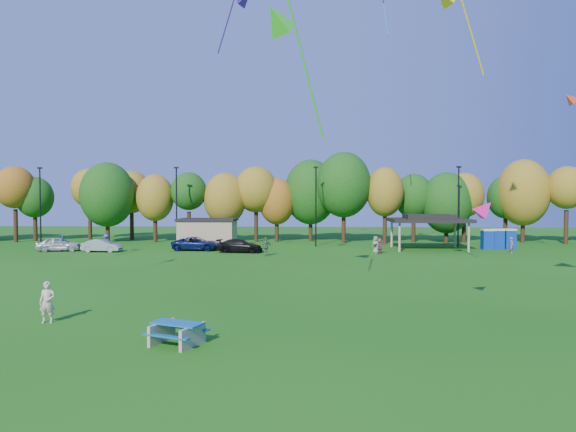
{
  "coord_description": "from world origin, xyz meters",
  "views": [
    {
      "loc": [
        1.25,
        -18.31,
        5.5
      ],
      "look_at": [
        0.24,
        6.0,
        4.66
      ],
      "focal_mm": 32.0,
      "sensor_mm": 36.0,
      "label": 1
    }
  ],
  "objects_px": {
    "porta_potties": "(498,239)",
    "kite_flyer": "(47,302)",
    "picnic_table": "(177,332)",
    "car_b": "(102,246)",
    "car_d": "(240,246)",
    "car_c": "(196,244)",
    "car_a": "(59,244)"
  },
  "relations": [
    {
      "from": "porta_potties",
      "to": "kite_flyer",
      "type": "bearing_deg",
      "value": -133.09
    },
    {
      "from": "picnic_table",
      "to": "car_b",
      "type": "relative_size",
      "value": 0.61
    },
    {
      "from": "porta_potties",
      "to": "car_d",
      "type": "bearing_deg",
      "value": -170.41
    },
    {
      "from": "picnic_table",
      "to": "car_c",
      "type": "xyz_separation_m",
      "value": [
        -6.94,
        34.54,
        0.21
      ]
    },
    {
      "from": "porta_potties",
      "to": "picnic_table",
      "type": "xyz_separation_m",
      "value": [
        -25.38,
        -37.26,
        -0.61
      ]
    },
    {
      "from": "car_a",
      "to": "car_c",
      "type": "relative_size",
      "value": 0.86
    },
    {
      "from": "kite_flyer",
      "to": "car_d",
      "type": "relative_size",
      "value": 0.4
    },
    {
      "from": "car_b",
      "to": "car_c",
      "type": "height_order",
      "value": "car_c"
    },
    {
      "from": "car_b",
      "to": "kite_flyer",
      "type": "bearing_deg",
      "value": -161.86
    },
    {
      "from": "car_a",
      "to": "car_b",
      "type": "xyz_separation_m",
      "value": [
        4.76,
        -0.61,
        -0.1
      ]
    },
    {
      "from": "picnic_table",
      "to": "car_a",
      "type": "distance_m",
      "value": 39.24
    },
    {
      "from": "porta_potties",
      "to": "car_b",
      "type": "distance_m",
      "value": 41.91
    },
    {
      "from": "kite_flyer",
      "to": "car_d",
      "type": "xyz_separation_m",
      "value": [
        4.52,
        29.53,
        -0.24
      ]
    },
    {
      "from": "porta_potties",
      "to": "car_d",
      "type": "relative_size",
      "value": 0.81
    },
    {
      "from": "picnic_table",
      "to": "car_c",
      "type": "height_order",
      "value": "car_c"
    },
    {
      "from": "picnic_table",
      "to": "car_c",
      "type": "bearing_deg",
      "value": 122.85
    },
    {
      "from": "car_c",
      "to": "picnic_table",
      "type": "bearing_deg",
      "value": -166.47
    },
    {
      "from": "picnic_table",
      "to": "kite_flyer",
      "type": "height_order",
      "value": "kite_flyer"
    },
    {
      "from": "kite_flyer",
      "to": "car_a",
      "type": "distance_m",
      "value": 33.33
    },
    {
      "from": "kite_flyer",
      "to": "car_a",
      "type": "height_order",
      "value": "kite_flyer"
    },
    {
      "from": "car_c",
      "to": "car_d",
      "type": "distance_m",
      "value": 5.23
    },
    {
      "from": "picnic_table",
      "to": "car_b",
      "type": "distance_m",
      "value": 36.36
    },
    {
      "from": "car_a",
      "to": "car_d",
      "type": "xyz_separation_m",
      "value": [
        18.94,
        -0.52,
        -0.07
      ]
    },
    {
      "from": "car_b",
      "to": "car_d",
      "type": "height_order",
      "value": "car_d"
    },
    {
      "from": "car_d",
      "to": "kite_flyer",
      "type": "bearing_deg",
      "value": 177.22
    },
    {
      "from": "car_b",
      "to": "car_d",
      "type": "relative_size",
      "value": 0.85
    },
    {
      "from": "picnic_table",
      "to": "kite_flyer",
      "type": "xyz_separation_m",
      "value": [
        -6.58,
        3.09,
        0.43
      ]
    },
    {
      "from": "porta_potties",
      "to": "car_c",
      "type": "relative_size",
      "value": 0.74
    },
    {
      "from": "car_d",
      "to": "car_a",
      "type": "bearing_deg",
      "value": 94.35
    },
    {
      "from": "car_b",
      "to": "car_d",
      "type": "bearing_deg",
      "value": -89.66
    },
    {
      "from": "picnic_table",
      "to": "kite_flyer",
      "type": "relative_size",
      "value": 1.31
    },
    {
      "from": "kite_flyer",
      "to": "porta_potties",
      "type": "bearing_deg",
      "value": 36.21
    }
  ]
}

